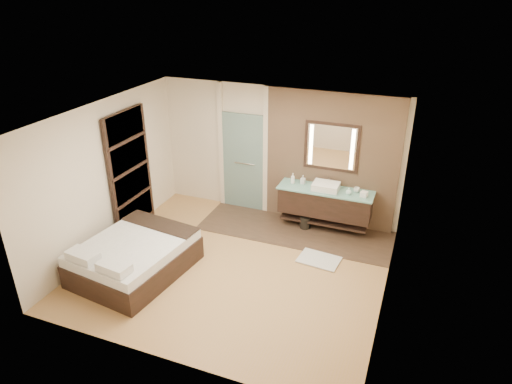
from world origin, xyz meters
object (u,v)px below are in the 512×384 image
at_px(bed, 134,257).
at_px(waste_bin, 305,222).
at_px(mirror_unit, 332,147).
at_px(vanity, 325,202).

height_order(bed, waste_bin, bed).
distance_m(mirror_unit, bed, 4.13).
height_order(vanity, bed, vanity).
bearing_deg(bed, waste_bin, 54.86).
bearing_deg(vanity, waste_bin, -157.71).
bearing_deg(waste_bin, mirror_unit, 48.05).
height_order(vanity, waste_bin, vanity).
xyz_separation_m(mirror_unit, waste_bin, (-0.34, -0.38, -1.52)).
distance_m(vanity, bed, 3.74).
bearing_deg(vanity, bed, -134.97).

